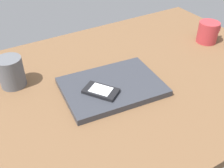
# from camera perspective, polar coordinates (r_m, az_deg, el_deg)

# --- Properties ---
(desk_surface) EXTENTS (1.20, 0.80, 0.03)m
(desk_surface) POSITION_cam_1_polar(r_m,az_deg,el_deg) (0.90, 2.25, 0.39)
(desk_surface) COLOR brown
(desk_surface) RESTS_ON ground
(laptop_closed) EXTENTS (0.32, 0.24, 0.02)m
(laptop_closed) POSITION_cam_1_polar(r_m,az_deg,el_deg) (0.84, 0.00, -0.56)
(laptop_closed) COLOR #33353D
(laptop_closed) RESTS_ON desk_surface
(cell_phone_on_laptop) EXTENTS (0.11, 0.12, 0.01)m
(cell_phone_on_laptop) POSITION_cam_1_polar(r_m,az_deg,el_deg) (0.80, -2.36, -1.47)
(cell_phone_on_laptop) COLOR black
(cell_phone_on_laptop) RESTS_ON laptop_closed
(coffee_mug) EXTENTS (0.11, 0.08, 0.08)m
(coffee_mug) POSITION_cam_1_polar(r_m,az_deg,el_deg) (1.17, 19.61, 10.28)
(coffee_mug) COLOR #B23338
(coffee_mug) RESTS_ON desk_surface
(pen_cup) EXTENTS (0.08, 0.08, 0.10)m
(pen_cup) POSITION_cam_1_polar(r_m,az_deg,el_deg) (0.90, -20.48, 2.36)
(pen_cup) COLOR #595B60
(pen_cup) RESTS_ON desk_surface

